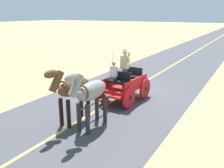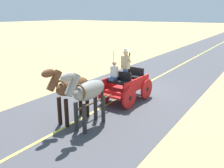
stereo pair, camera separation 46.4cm
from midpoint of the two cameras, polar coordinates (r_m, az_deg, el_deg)
name	(u,v)px [view 1 (the left image)]	position (r m, az deg, el deg)	size (l,w,h in m)	color
ground_plane	(126,93)	(12.26, 2.32, -2.20)	(200.00, 200.00, 0.00)	tan
road_surface	(126,93)	(12.26, 2.32, -2.19)	(6.49, 160.00, 0.01)	#424247
road_centre_stripe	(126,93)	(12.26, 2.32, -2.16)	(0.12, 160.00, 0.00)	#DBCC4C
horse_drawn_carriage	(124,84)	(10.97, 1.77, 0.00)	(1.51, 4.51, 2.50)	red
horse_near_side	(90,93)	(8.25, -6.88, -2.07)	(0.56, 2.13, 2.21)	gray
horse_off_side	(72,89)	(8.78, -11.00, -1.10)	(0.64, 2.13, 2.21)	brown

